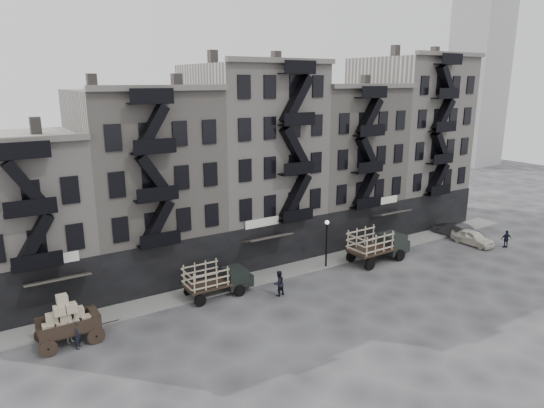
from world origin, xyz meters
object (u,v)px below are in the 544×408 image
stake_truck_west (217,277)px  policeman (506,239)px  horse (60,332)px  wagon (66,317)px  car_east (473,238)px  car_far (454,230)px  pedestrian_mid (279,283)px  stake_truck_east (378,242)px  pedestrian_west (78,335)px

stake_truck_west → policeman: 28.79m
horse → wagon: (0.39, -0.11, 0.96)m
car_east → car_far: (0.50, 2.51, 0.03)m
car_east → pedestrian_mid: 22.44m
stake_truck_east → car_east: stake_truck_east is taller
stake_truck_east → car_east: bearing=-10.8°
wagon → pedestrian_mid: (14.67, -1.14, -0.85)m
wagon → car_far: wagon is taller
horse → stake_truck_west: stake_truck_west is taller
horse → stake_truck_west: (11.13, 1.18, 0.61)m
pedestrian_mid → policeman: size_ratio=1.13×
horse → pedestrian_west: size_ratio=1.18×
pedestrian_mid → stake_truck_west: bearing=-41.5°
pedestrian_west → wagon: bearing=58.1°
car_east → stake_truck_east: bearing=169.0°
stake_truck_west → policeman: stake_truck_west is taller
policeman → pedestrian_mid: bearing=20.5°
stake_truck_west → wagon: bearing=-172.7°
stake_truck_west → pedestrian_mid: bearing=-31.3°
stake_truck_east → pedestrian_west: (-25.60, -0.98, -0.86)m
stake_truck_east → pedestrian_mid: 11.47m
stake_truck_east → policeman: 13.65m
horse → car_east: bearing=-69.5°
car_far → pedestrian_west: size_ratio=2.62×
stake_truck_west → stake_truck_east: stake_truck_east is taller
horse → pedestrian_west: bearing=-115.8°
pedestrian_mid → wagon: bearing=-14.1°
car_far → car_east: bearing=75.4°
car_far → pedestrian_west: pedestrian_west is taller
wagon → car_east: bearing=-2.8°
horse → car_far: bearing=-65.6°
car_east → wagon: bearing=175.4°
car_east → pedestrian_mid: (-22.44, 0.44, 0.26)m
horse → stake_truck_east: 26.45m
pedestrian_west → stake_truck_west: bearing=-47.9°
stake_truck_west → pedestrian_west: 10.53m
pedestrian_mid → policeman: 24.54m
horse → car_far: 38.01m
pedestrian_west → policeman: (38.62, -3.02, -0.01)m
stake_truck_east → pedestrian_west: size_ratio=3.53×
wagon → stake_truck_west: 10.82m
stake_truck_east → pedestrian_west: bearing=-179.7°
pedestrian_mid → pedestrian_west: bearing=-10.9°
stake_truck_east → policeman: size_ratio=3.55×
car_far → horse: bearing=-2.1°
wagon → stake_truck_west: bearing=6.5°
stake_truck_east → pedestrian_mid: (-11.37, -1.28, -0.76)m
stake_truck_west → stake_truck_east: size_ratio=0.84×
stake_truck_west → horse: bearing=-173.5°
car_far → pedestrian_mid: size_ratio=2.33×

